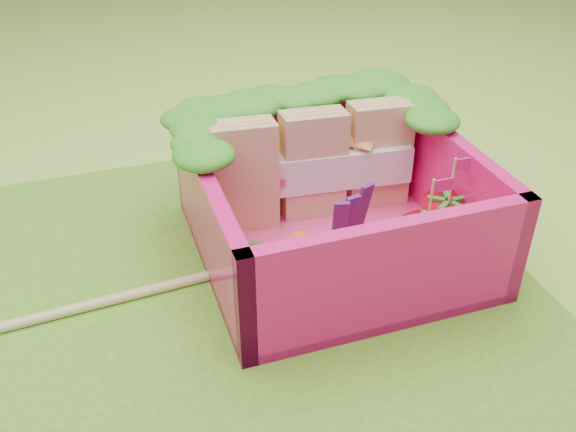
{
  "coord_description": "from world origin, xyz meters",
  "views": [
    {
      "loc": [
        -0.59,
        -2.34,
        1.96
      ],
      "look_at": [
        0.23,
        0.09,
        0.28
      ],
      "focal_mm": 40.0,
      "sensor_mm": 36.0,
      "label": 1
    }
  ],
  "objects_px": {
    "sandwich_stack": "(314,165)",
    "strawberry_right": "(445,224)",
    "bento_box": "(333,203)",
    "broccoli": "(268,263)",
    "strawberry_left": "(424,247)",
    "chopsticks": "(25,322)"
  },
  "relations": [
    {
      "from": "sandwich_stack",
      "to": "strawberry_right",
      "type": "xyz_separation_m",
      "value": [
        0.49,
        -0.51,
        -0.15
      ]
    },
    {
      "from": "bento_box",
      "to": "sandwich_stack",
      "type": "bearing_deg",
      "value": 88.82
    },
    {
      "from": "strawberry_right",
      "to": "sandwich_stack",
      "type": "bearing_deg",
      "value": 133.83
    },
    {
      "from": "sandwich_stack",
      "to": "broccoli",
      "type": "height_order",
      "value": "sandwich_stack"
    },
    {
      "from": "strawberry_left",
      "to": "chopsticks",
      "type": "height_order",
      "value": "strawberry_left"
    },
    {
      "from": "sandwich_stack",
      "to": "chopsticks",
      "type": "relative_size",
      "value": 0.45
    },
    {
      "from": "bento_box",
      "to": "strawberry_left",
      "type": "relative_size",
      "value": 2.61
    },
    {
      "from": "broccoli",
      "to": "chopsticks",
      "type": "relative_size",
      "value": 0.14
    },
    {
      "from": "bento_box",
      "to": "strawberry_left",
      "type": "distance_m",
      "value": 0.48
    },
    {
      "from": "broccoli",
      "to": "strawberry_left",
      "type": "distance_m",
      "value": 0.74
    },
    {
      "from": "strawberry_left",
      "to": "strawberry_right",
      "type": "distance_m",
      "value": 0.23
    },
    {
      "from": "strawberry_right",
      "to": "chopsticks",
      "type": "distance_m",
      "value": 1.99
    },
    {
      "from": "bento_box",
      "to": "strawberry_left",
      "type": "height_order",
      "value": "bento_box"
    },
    {
      "from": "broccoli",
      "to": "strawberry_right",
      "type": "relative_size",
      "value": 0.65
    },
    {
      "from": "strawberry_left",
      "to": "strawberry_right",
      "type": "height_order",
      "value": "strawberry_right"
    },
    {
      "from": "strawberry_left",
      "to": "strawberry_right",
      "type": "xyz_separation_m",
      "value": [
        0.19,
        0.13,
        0.0
      ]
    },
    {
      "from": "chopsticks",
      "to": "strawberry_left",
      "type": "bearing_deg",
      "value": -8.36
    },
    {
      "from": "sandwich_stack",
      "to": "broccoli",
      "type": "bearing_deg",
      "value": -125.83
    },
    {
      "from": "bento_box",
      "to": "chopsticks",
      "type": "distance_m",
      "value": 1.5
    },
    {
      "from": "broccoli",
      "to": "chopsticks",
      "type": "distance_m",
      "value": 1.09
    },
    {
      "from": "chopsticks",
      "to": "strawberry_right",
      "type": "bearing_deg",
      "value": -3.72
    },
    {
      "from": "sandwich_stack",
      "to": "broccoli",
      "type": "relative_size",
      "value": 3.31
    }
  ]
}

